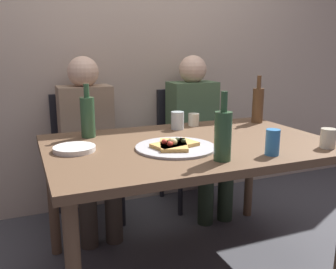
{
  "coord_description": "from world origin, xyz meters",
  "views": [
    {
      "loc": [
        -0.82,
        -1.69,
        1.21
      ],
      "look_at": [
        -0.12,
        0.02,
        0.78
      ],
      "focal_mm": 39.01,
      "sensor_mm": 36.0,
      "label": 1
    }
  ],
  "objects_px": {
    "wine_bottle": "(88,116)",
    "wine_glass": "(328,138)",
    "plate_stack": "(74,149)",
    "pizza_tray": "(176,147)",
    "chair_right": "(188,138)",
    "beer_bottle": "(258,104)",
    "pizza_slice_extra": "(174,144)",
    "tumbler_far": "(177,120)",
    "chair_left": "(86,148)",
    "dining_table": "(190,156)",
    "tumbler_near": "(194,120)",
    "water_bottle": "(223,134)",
    "guest_in_beanie": "(197,126)",
    "soda_can": "(273,142)",
    "pizza_slice_last": "(173,145)",
    "guest_in_sweater": "(89,136)"
  },
  "relations": [
    {
      "from": "chair_right",
      "to": "guest_in_beanie",
      "type": "bearing_deg",
      "value": 90.0
    },
    {
      "from": "tumbler_far",
      "to": "wine_glass",
      "type": "bearing_deg",
      "value": -52.91
    },
    {
      "from": "pizza_slice_last",
      "to": "chair_right",
      "type": "relative_size",
      "value": 0.28
    },
    {
      "from": "pizza_slice_last",
      "to": "water_bottle",
      "type": "bearing_deg",
      "value": -62.85
    },
    {
      "from": "water_bottle",
      "to": "tumbler_far",
      "type": "bearing_deg",
      "value": 83.4
    },
    {
      "from": "dining_table",
      "to": "tumbler_near",
      "type": "xyz_separation_m",
      "value": [
        0.2,
        0.38,
        0.11
      ]
    },
    {
      "from": "water_bottle",
      "to": "tumbler_far",
      "type": "distance_m",
      "value": 0.68
    },
    {
      "from": "wine_bottle",
      "to": "chair_left",
      "type": "bearing_deg",
      "value": 82.83
    },
    {
      "from": "wine_bottle",
      "to": "wine_glass",
      "type": "bearing_deg",
      "value": -32.74
    },
    {
      "from": "tumbler_far",
      "to": "guest_in_beanie",
      "type": "relative_size",
      "value": 0.09
    },
    {
      "from": "pizza_slice_extra",
      "to": "tumbler_far",
      "type": "bearing_deg",
      "value": 64.29
    },
    {
      "from": "beer_bottle",
      "to": "tumbler_far",
      "type": "distance_m",
      "value": 0.58
    },
    {
      "from": "beer_bottle",
      "to": "tumbler_far",
      "type": "bearing_deg",
      "value": 178.71
    },
    {
      "from": "tumbler_far",
      "to": "chair_left",
      "type": "height_order",
      "value": "chair_left"
    },
    {
      "from": "tumbler_far",
      "to": "guest_in_beanie",
      "type": "bearing_deg",
      "value": 49.84
    },
    {
      "from": "pizza_tray",
      "to": "water_bottle",
      "type": "distance_m",
      "value": 0.3
    },
    {
      "from": "pizza_tray",
      "to": "chair_right",
      "type": "bearing_deg",
      "value": 61.1
    },
    {
      "from": "chair_right",
      "to": "pizza_tray",
      "type": "bearing_deg",
      "value": 61.1
    },
    {
      "from": "water_bottle",
      "to": "chair_left",
      "type": "xyz_separation_m",
      "value": [
        -0.4,
        1.23,
        -0.34
      ]
    },
    {
      "from": "dining_table",
      "to": "chair_right",
      "type": "relative_size",
      "value": 1.67
    },
    {
      "from": "dining_table",
      "to": "wine_glass",
      "type": "distance_m",
      "value": 0.7
    },
    {
      "from": "dining_table",
      "to": "guest_in_beanie",
      "type": "relative_size",
      "value": 1.28
    },
    {
      "from": "pizza_slice_extra",
      "to": "soda_can",
      "type": "height_order",
      "value": "soda_can"
    },
    {
      "from": "pizza_slice_last",
      "to": "beer_bottle",
      "type": "distance_m",
      "value": 0.89
    },
    {
      "from": "wine_bottle",
      "to": "chair_right",
      "type": "xyz_separation_m",
      "value": [
        0.89,
        0.56,
        -0.34
      ]
    },
    {
      "from": "tumbler_near",
      "to": "plate_stack",
      "type": "relative_size",
      "value": 0.4
    },
    {
      "from": "pizza_slice_extra",
      "to": "wine_glass",
      "type": "bearing_deg",
      "value": -20.82
    },
    {
      "from": "pizza_tray",
      "to": "beer_bottle",
      "type": "distance_m",
      "value": 0.87
    },
    {
      "from": "wine_bottle",
      "to": "plate_stack",
      "type": "relative_size",
      "value": 1.47
    },
    {
      "from": "soda_can",
      "to": "guest_in_sweater",
      "type": "bearing_deg",
      "value": 120.95
    },
    {
      "from": "wine_bottle",
      "to": "chair_right",
      "type": "bearing_deg",
      "value": 32.23
    },
    {
      "from": "guest_in_beanie",
      "to": "water_bottle",
      "type": "bearing_deg",
      "value": 68.57
    },
    {
      "from": "soda_can",
      "to": "chair_left",
      "type": "height_order",
      "value": "chair_left"
    },
    {
      "from": "wine_bottle",
      "to": "beer_bottle",
      "type": "relative_size",
      "value": 0.95
    },
    {
      "from": "tumbler_far",
      "to": "chair_right",
      "type": "height_order",
      "value": "chair_right"
    },
    {
      "from": "beer_bottle",
      "to": "plate_stack",
      "type": "relative_size",
      "value": 1.55
    },
    {
      "from": "tumbler_near",
      "to": "soda_can",
      "type": "bearing_deg",
      "value": -86.61
    },
    {
      "from": "wine_glass",
      "to": "guest_in_beanie",
      "type": "xyz_separation_m",
      "value": [
        -0.17,
        1.1,
        -0.14
      ]
    },
    {
      "from": "pizza_slice_extra",
      "to": "soda_can",
      "type": "relative_size",
      "value": 2.02
    },
    {
      "from": "guest_in_beanie",
      "to": "pizza_slice_last",
      "type": "bearing_deg",
      "value": 56.33
    },
    {
      "from": "dining_table",
      "to": "guest_in_beanie",
      "type": "height_order",
      "value": "guest_in_beanie"
    },
    {
      "from": "beer_bottle",
      "to": "chair_left",
      "type": "distance_m",
      "value": 1.25
    },
    {
      "from": "tumbler_far",
      "to": "dining_table",
      "type": "bearing_deg",
      "value": -101.67
    },
    {
      "from": "pizza_tray",
      "to": "guest_in_beanie",
      "type": "height_order",
      "value": "guest_in_beanie"
    },
    {
      "from": "water_bottle",
      "to": "guest_in_beanie",
      "type": "bearing_deg",
      "value": 68.57
    },
    {
      "from": "tumbler_far",
      "to": "guest_in_beanie",
      "type": "xyz_separation_m",
      "value": [
        0.35,
        0.41,
        -0.14
      ]
    },
    {
      "from": "dining_table",
      "to": "beer_bottle",
      "type": "xyz_separation_m",
      "value": [
        0.65,
        0.31,
        0.2
      ]
    },
    {
      "from": "plate_stack",
      "to": "dining_table",
      "type": "bearing_deg",
      "value": -5.67
    },
    {
      "from": "pizza_slice_last",
      "to": "chair_left",
      "type": "xyz_separation_m",
      "value": [
        -0.27,
        0.98,
        -0.24
      ]
    },
    {
      "from": "wine_glass",
      "to": "chair_left",
      "type": "relative_size",
      "value": 0.11
    }
  ]
}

